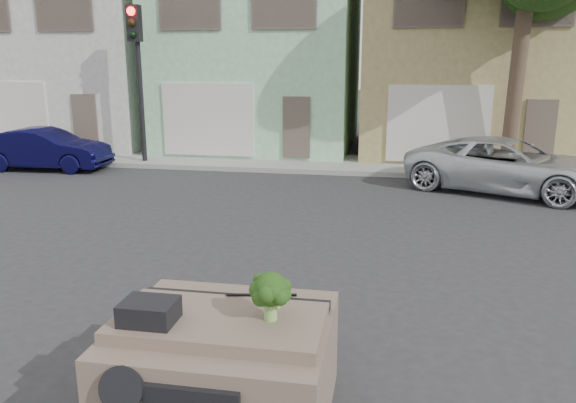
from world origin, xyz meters
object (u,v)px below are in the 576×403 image
(silver_pickup, at_px, (504,192))
(broccoli, at_px, (271,296))
(traffic_signal, at_px, (139,87))
(navy_sedan, at_px, (48,170))

(silver_pickup, relative_size, broccoli, 11.09)
(silver_pickup, xyz_separation_m, broccoli, (-4.05, -10.70, 1.35))
(traffic_signal, xyz_separation_m, broccoli, (6.98, -12.61, -1.20))
(navy_sedan, distance_m, broccoli, 15.05)
(silver_pickup, bearing_deg, traffic_signal, 103.59)
(navy_sedan, relative_size, silver_pickup, 0.78)
(navy_sedan, relative_size, traffic_signal, 0.78)
(navy_sedan, distance_m, silver_pickup, 13.79)
(navy_sedan, height_order, traffic_signal, traffic_signal)
(traffic_signal, distance_m, broccoli, 14.46)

